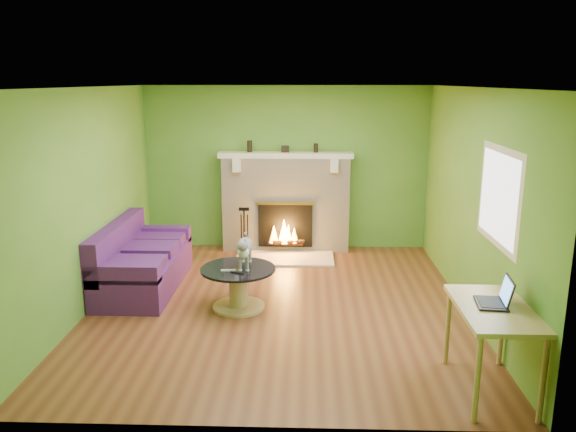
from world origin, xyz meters
name	(u,v)px	position (x,y,z in m)	size (l,w,h in m)	color
floor	(279,304)	(0.00, 0.00, 0.00)	(5.00, 5.00, 0.00)	brown
ceiling	(278,87)	(0.00, 0.00, 2.60)	(5.00, 5.00, 0.00)	white
wall_back	(286,168)	(0.00, 2.50, 1.30)	(5.00, 5.00, 0.00)	#4C882C
wall_front	(261,272)	(0.00, -2.50, 1.30)	(5.00, 5.00, 0.00)	#4C882C
wall_left	(89,200)	(-2.25, 0.00, 1.30)	(5.00, 5.00, 0.00)	#4C882C
wall_right	(472,202)	(2.25, 0.00, 1.30)	(5.00, 5.00, 0.00)	#4C882C
window_frame	(499,197)	(2.24, -0.90, 1.55)	(1.20, 1.20, 0.00)	silver
window_pane	(498,197)	(2.23, -0.90, 1.55)	(1.06, 1.06, 0.00)	white
fireplace	(286,203)	(0.00, 2.32, 0.77)	(2.10, 0.46, 1.58)	beige
hearth	(285,258)	(0.00, 1.80, 0.01)	(1.50, 0.75, 0.03)	beige
mantel	(286,155)	(0.00, 2.30, 1.54)	(2.10, 0.28, 0.08)	silver
sofa	(140,263)	(-1.86, 0.55, 0.33)	(0.88, 1.92, 0.86)	#441B67
coffee_table	(238,285)	(-0.48, -0.12, 0.29)	(0.89, 0.89, 0.51)	tan
desk	(494,317)	(1.95, -1.89, 0.70)	(0.62, 1.07, 0.79)	tan
cat	(245,250)	(-0.40, -0.07, 0.71)	(0.24, 0.66, 0.42)	slate
remote_silver	(228,270)	(-0.58, -0.24, 0.52)	(0.17, 0.04, 0.02)	#959698
remote_black	(238,272)	(-0.46, -0.30, 0.51)	(0.16, 0.04, 0.02)	black
laptop	(492,291)	(1.93, -1.84, 0.91)	(0.28, 0.33, 0.24)	black
fire_tools	(244,231)	(-0.63, 1.95, 0.40)	(0.20, 0.20, 0.75)	black
mantel_vase_left	(250,146)	(-0.57, 2.33, 1.67)	(0.08, 0.08, 0.18)	black
mantel_vase_right	(316,148)	(0.47, 2.33, 1.65)	(0.07, 0.07, 0.14)	black
mantel_box	(285,149)	(-0.01, 2.33, 1.63)	(0.12, 0.08, 0.10)	black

